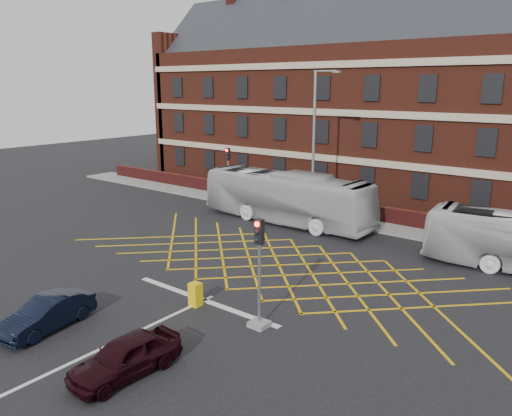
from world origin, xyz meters
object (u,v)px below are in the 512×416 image
Objects in this scene: car_maroon at (126,356)px; utility_cabinet at (195,294)px; car_navy at (47,313)px; traffic_light_near at (259,284)px; traffic_light_far at (228,180)px; direction_signs at (224,184)px; street_lamp at (314,172)px; bus_left at (286,197)px.

car_maroon is 5.39m from utility_cabinet.
car_navy is 0.88× the size of traffic_light_near.
utility_cabinet is at bearing -52.80° from traffic_light_far.
car_maroon is 0.88× the size of traffic_light_near.
traffic_light_far is 0.76m from direction_signs.
traffic_light_near reaches higher than car_maroon.
street_lamp is 14.65m from utility_cabinet.
car_navy is at bearing -177.85° from car_maroon.
direction_signs reaches higher than car_navy.
utility_cabinet is at bearing -159.38° from bus_left.
traffic_light_far reaches higher than car_navy.
traffic_light_near is at bearing 79.10° from car_maroon.
car_maroon is 0.38× the size of street_lamp.
traffic_light_near is (6.21, 5.10, 1.15)m from car_navy.
car_maroon is 5.49m from traffic_light_near.
traffic_light_far is at bearing 127.07° from car_maroon.
utility_cabinet is at bearing -77.87° from street_lamp.
traffic_light_far reaches higher than car_maroon.
bus_left is 13.94m from utility_cabinet.
street_lamp is at bearing -57.81° from bus_left.
street_lamp is 9.85× the size of utility_cabinet.
bus_left is 19.31m from car_maroon.
traffic_light_near is at bearing -65.65° from street_lamp.
car_maroon is (4.88, -0.11, 0.02)m from car_navy.
direction_signs is 19.69m from utility_cabinet.
car_maroon is 0.88× the size of traffic_light_far.
car_navy is at bearing -89.82° from street_lamp.
street_lamp is (1.52, 0.90, 1.77)m from bus_left.
car_navy is 1.71× the size of direction_signs.
direction_signs is at bearing 128.37° from utility_cabinet.
bus_left is at bearing -16.71° from traffic_light_far.
street_lamp is 4.50× the size of direction_signs.
car_maroon is at bearing -75.47° from street_lamp.
car_maroon is (6.45, -18.16, -1.08)m from bus_left.
direction_signs is (-7.68, 2.29, -0.34)m from bus_left.
car_maroon is 19.89m from street_lamp.
traffic_light_near is 3.49m from utility_cabinet.
bus_left is 3.29× the size of car_navy.
street_lamp is at bearing 80.55° from car_navy.
bus_left is 12.28× the size of utility_cabinet.
traffic_light_far reaches higher than utility_cabinet.
traffic_light_near is at bearing 3.08° from utility_cabinet.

